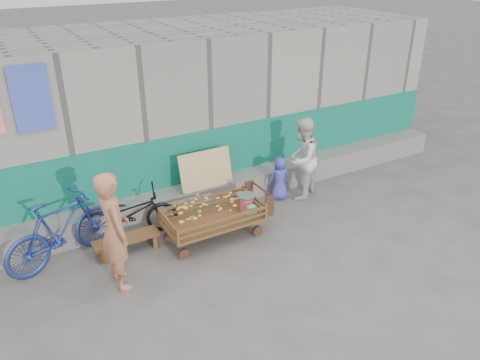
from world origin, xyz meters
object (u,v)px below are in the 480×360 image
bicycle_dark (130,213)px  child (279,178)px  vendor_man (114,231)px  bicycle_blue (61,230)px  banana_cart (211,212)px  woman (302,159)px  bench (127,241)px

bicycle_dark → child: bearing=-79.6°
vendor_man → bicycle_blue: 1.18m
vendor_man → child: 3.61m
banana_cart → woman: 2.25m
vendor_man → bicycle_dark: vendor_man is taller
bench → bicycle_dark: bicycle_dark is taller
vendor_man → bicycle_blue: size_ratio=0.98×
vendor_man → bicycle_blue: vendor_man is taller
banana_cart → child: child is taller
child → bicycle_dark: bearing=8.9°
bench → bicycle_dark: (0.22, 0.45, 0.22)m
woman → bicycle_blue: (-4.42, 0.08, -0.25)m
vendor_man → woman: size_ratio=1.12×
bicycle_blue → woman: bearing=-110.9°
woman → child: woman is taller
woman → bicycle_blue: 4.43m
bicycle_blue → banana_cart: bearing=-124.3°
bench → bicycle_blue: bicycle_blue is taller
child → bicycle_blue: bearing=12.7°
bench → woman: (3.52, 0.16, 0.60)m
banana_cart → bench: banana_cart is taller
bicycle_dark → bicycle_blue: (-1.12, -0.20, 0.13)m
vendor_man → woman: vendor_man is taller
banana_cart → woman: bearing=13.0°
child → bicycle_dark: (-2.89, 0.16, -0.02)m
bench → bicycle_blue: (-0.90, 0.25, 0.35)m
woman → child: (-0.41, 0.12, -0.37)m
woman → bicycle_dark: woman is taller
bench → child: size_ratio=1.22×
vendor_man → bicycle_blue: bearing=28.8°
bicycle_dark → bicycle_blue: bicycle_blue is taller
banana_cart → bicycle_dark: bicycle_dark is taller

